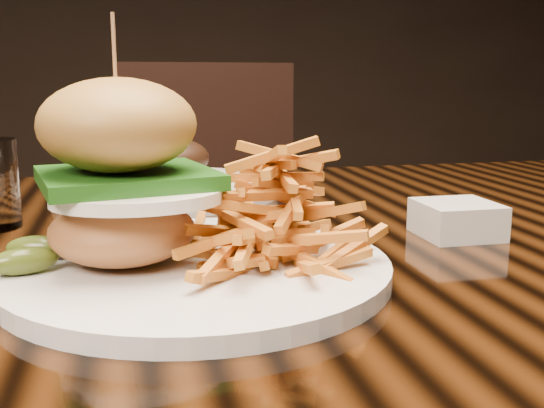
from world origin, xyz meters
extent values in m
cube|color=black|center=(0.00, 0.00, 0.73)|extent=(1.60, 0.90, 0.04)
cylinder|color=silver|center=(-0.07, -0.15, 0.76)|extent=(0.32, 0.32, 0.01)
ellipsoid|color=#93592F|center=(-0.13, -0.15, 0.79)|extent=(0.12, 0.12, 0.05)
ellipsoid|color=silver|center=(-0.11, -0.17, 0.82)|extent=(0.13, 0.11, 0.01)
ellipsoid|color=orange|center=(-0.09, -0.18, 0.83)|extent=(0.03, 0.03, 0.01)
cube|color=#225E17|center=(-0.13, -0.15, 0.83)|extent=(0.16, 0.15, 0.01)
ellipsoid|color=olive|center=(-0.13, -0.15, 0.88)|extent=(0.12, 0.12, 0.07)
cylinder|color=#916844|center=(-0.13, -0.15, 0.92)|extent=(0.00, 0.00, 0.10)
ellipsoid|color=#324312|center=(-0.20, -0.16, 0.78)|extent=(0.06, 0.03, 0.02)
ellipsoid|color=#324312|center=(-0.20, -0.12, 0.78)|extent=(0.05, 0.03, 0.02)
cube|color=silver|center=(0.21, -0.07, 0.77)|extent=(0.08, 0.08, 0.04)
cylinder|color=silver|center=(-0.07, 0.23, 0.76)|extent=(0.31, 0.31, 0.02)
cylinder|color=silver|center=(-0.07, 0.23, 0.76)|extent=(0.22, 0.22, 0.02)
ellipsoid|color=black|center=(-0.07, 0.23, 0.80)|extent=(0.12, 0.10, 0.06)
ellipsoid|color=#225E17|center=(-0.06, 0.22, 0.84)|extent=(0.05, 0.03, 0.02)
cube|color=black|center=(0.10, 0.80, 0.45)|extent=(0.50, 0.50, 0.06)
cube|color=black|center=(0.08, 1.01, 0.70)|extent=(0.46, 0.10, 0.50)
cylinder|color=black|center=(-0.07, 0.59, 0.23)|extent=(0.04, 0.04, 0.45)
cylinder|color=black|center=(0.31, 0.63, 0.23)|extent=(0.04, 0.04, 0.45)
cylinder|color=black|center=(-0.10, 0.97, 0.23)|extent=(0.04, 0.04, 0.45)
cylinder|color=black|center=(0.27, 1.01, 0.23)|extent=(0.04, 0.04, 0.45)
camera|label=1|loc=(-0.12, -0.66, 0.92)|focal=42.00mm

